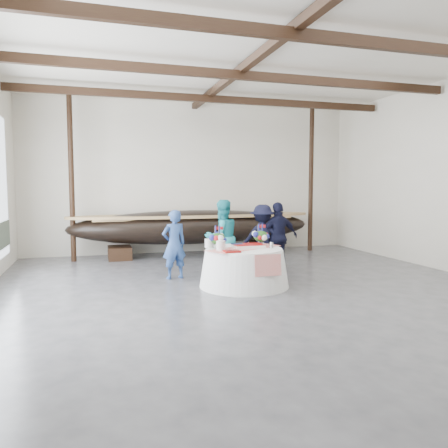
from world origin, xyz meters
name	(u,v)px	position (x,y,z in m)	size (l,w,h in m)	color
floor	(269,299)	(0.00, 0.00, 0.00)	(10.00, 12.00, 0.01)	#3D3D42
wall_back	(194,178)	(0.00, 6.00, 2.25)	(10.00, 0.02, 4.50)	silver
ceiling	(271,39)	(0.00, 0.00, 4.50)	(10.00, 12.00, 0.01)	white
pavilion_structure	(253,81)	(0.00, 0.86, 4.00)	(9.80, 11.76, 4.50)	black
longboat_display	(195,227)	(-0.19, 5.10, 0.84)	(7.04, 1.41, 1.32)	black
banquet_table	(244,267)	(-0.10, 1.06, 0.38)	(1.79, 1.79, 0.77)	white
tabletop_items	(239,240)	(-0.17, 1.17, 0.92)	(1.72, 1.23, 0.40)	red
guest_woman_blue	(174,244)	(-1.31, 2.19, 0.75)	(0.55, 0.36, 1.50)	navy
guest_woman_teal	(222,237)	(-0.20, 2.28, 0.85)	(0.83, 0.64, 1.70)	teal
guest_man_left	(262,238)	(0.81, 2.34, 0.79)	(1.02, 0.59, 1.58)	black
guest_man_right	(278,237)	(1.16, 2.23, 0.82)	(0.96, 0.40, 1.64)	black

